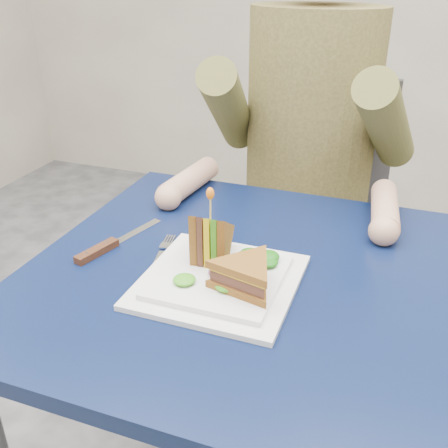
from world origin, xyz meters
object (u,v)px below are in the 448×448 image
at_px(plate, 219,280).
at_px(sandwich_upright, 211,241).
at_px(sandwich_flat, 246,275).
at_px(fork, 159,259).
at_px(diner, 312,97).
at_px(knife, 105,247).
at_px(table, 239,305).
at_px(chair, 310,212).

xyz_separation_m(plate, sandwich_upright, (-0.03, 0.05, 0.05)).
bearing_deg(sandwich_flat, sandwich_upright, 141.48).
bearing_deg(fork, sandwich_upright, 6.63).
height_order(diner, sandwich_flat, diner).
bearing_deg(diner, sandwich_upright, -94.95).
xyz_separation_m(fork, knife, (-0.12, 0.00, 0.00)).
relative_size(table, sandwich_upright, 5.16).
bearing_deg(knife, diner, 65.79).
xyz_separation_m(table, fork, (-0.15, -0.02, 0.08)).
relative_size(chair, sandwich_upright, 6.40).
height_order(fork, knife, knife).
height_order(table, knife, knife).
bearing_deg(knife, fork, -0.18).
height_order(chair, knife, chair).
distance_m(chair, knife, 0.77).
relative_size(sandwich_upright, fork, 0.81).
height_order(diner, fork, diner).
distance_m(chair, sandwich_upright, 0.73).
xyz_separation_m(sandwich_flat, sandwich_upright, (-0.09, 0.07, 0.01)).
bearing_deg(fork, chair, 77.96).
xyz_separation_m(diner, sandwich_upright, (-0.05, -0.58, -0.13)).
xyz_separation_m(chair, fork, (-0.15, -0.70, 0.19)).
bearing_deg(sandwich_upright, sandwich_flat, -38.52).
height_order(table, sandwich_flat, sandwich_flat).
bearing_deg(fork, table, 9.01).
distance_m(table, diner, 0.62).
bearing_deg(sandwich_upright, diner, 85.05).
distance_m(sandwich_upright, knife, 0.22).
bearing_deg(table, sandwich_upright, -166.35).
distance_m(sandwich_upright, fork, 0.11).
xyz_separation_m(chair, knife, (-0.26, -0.70, 0.20)).
bearing_deg(knife, sandwich_flat, -11.00).
height_order(table, diner, diner).
relative_size(chair, plate, 3.58).
bearing_deg(sandwich_flat, plate, 155.56).
relative_size(sandwich_flat, knife, 0.72).
relative_size(table, chair, 0.81).
relative_size(sandwich_upright, knife, 0.66).
distance_m(plate, sandwich_flat, 0.07).
xyz_separation_m(plate, knife, (-0.25, 0.03, -0.00)).
bearing_deg(chair, plate, -91.33).
bearing_deg(plate, knife, 172.22).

